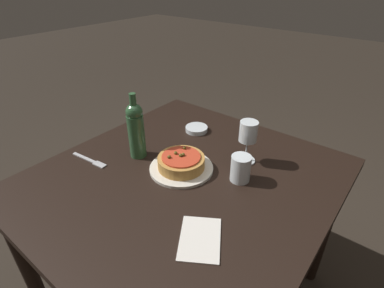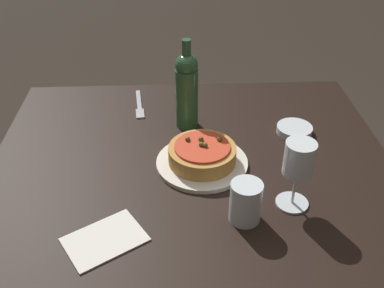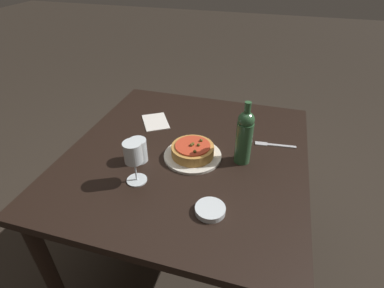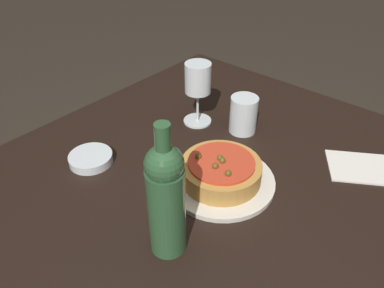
# 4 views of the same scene
# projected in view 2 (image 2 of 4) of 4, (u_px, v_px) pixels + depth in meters

# --- Properties ---
(dining_table) EXTENTS (1.10, 1.03, 0.74)m
(dining_table) POSITION_uv_depth(u_px,v_px,m) (193.00, 199.00, 1.24)
(dining_table) COLOR black
(dining_table) RESTS_ON ground_plane
(dinner_plate) EXTENTS (0.25, 0.25, 0.01)m
(dinner_plate) POSITION_uv_depth(u_px,v_px,m) (202.00, 163.00, 1.22)
(dinner_plate) COLOR silver
(dinner_plate) RESTS_ON dining_table
(pizza) EXTENTS (0.18, 0.18, 0.06)m
(pizza) POSITION_uv_depth(u_px,v_px,m) (202.00, 154.00, 1.20)
(pizza) COLOR #BC843D
(pizza) RESTS_ON dinner_plate
(wine_glass) EXTENTS (0.08, 0.08, 0.18)m
(wine_glass) POSITION_uv_depth(u_px,v_px,m) (299.00, 162.00, 1.02)
(wine_glass) COLOR silver
(wine_glass) RESTS_ON dining_table
(wine_bottle) EXTENTS (0.07, 0.07, 0.28)m
(wine_bottle) POSITION_uv_depth(u_px,v_px,m) (187.00, 89.00, 1.32)
(wine_bottle) COLOR #2D5633
(wine_bottle) RESTS_ON dining_table
(water_cup) EXTENTS (0.07, 0.07, 0.10)m
(water_cup) POSITION_uv_depth(u_px,v_px,m) (246.00, 202.00, 1.02)
(water_cup) COLOR silver
(water_cup) RESTS_ON dining_table
(side_bowl) EXTENTS (0.11, 0.11, 0.02)m
(side_bowl) POSITION_uv_depth(u_px,v_px,m) (294.00, 130.00, 1.34)
(side_bowl) COLOR silver
(side_bowl) RESTS_ON dining_table
(fork) EXTENTS (0.04, 0.18, 0.00)m
(fork) POSITION_uv_depth(u_px,v_px,m) (139.00, 106.00, 1.48)
(fork) COLOR #B7B7BC
(fork) RESTS_ON dining_table
(paper_napkin) EXTENTS (0.21, 0.19, 0.00)m
(paper_napkin) POSITION_uv_depth(u_px,v_px,m) (105.00, 240.00, 0.99)
(paper_napkin) COLOR silver
(paper_napkin) RESTS_ON dining_table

